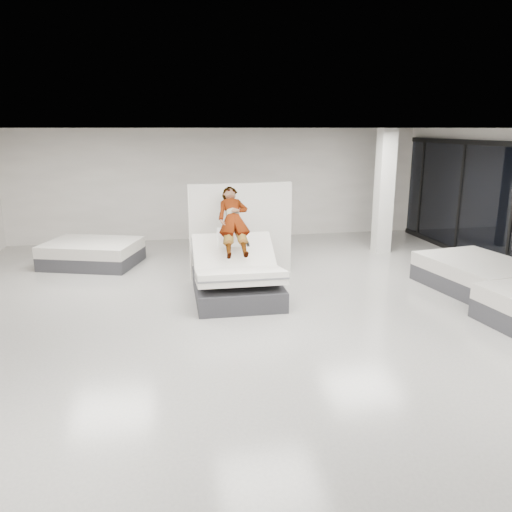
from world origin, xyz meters
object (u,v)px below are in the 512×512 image
divider_panel (241,231)px  flat_bed_left_far (92,253)px  flat_bed_right_far (479,275)px  remote (248,244)px  person (234,230)px  column (384,191)px  hero_bed (236,278)px

divider_panel → flat_bed_left_far: 3.79m
divider_panel → flat_bed_right_far: 5.00m
remote → flat_bed_right_far: bearing=-4.1°
person → flat_bed_left_far: person is taller
person → remote: size_ratio=12.11×
divider_panel → flat_bed_left_far: (-3.37, 1.56, -0.74)m
remote → column: bearing=37.0°
flat_bed_left_far → flat_bed_right_far: bearing=-23.4°
hero_bed → flat_bed_right_far: hero_bed is taller
flat_bed_left_far → column: column is taller
hero_bed → flat_bed_left_far: size_ratio=0.87×
hero_bed → column: (4.34, 2.97, 1.21)m
remote → flat_bed_right_far: remote is taller
divider_panel → column: size_ratio=0.71×
hero_bed → divider_panel: divider_panel is taller
hero_bed → column: column is taller
person → divider_panel: divider_panel is taller
flat_bed_right_far → column: bearing=99.5°
person → flat_bed_right_far: bearing=-7.9°
flat_bed_left_far → hero_bed: bearing=-44.5°
remote → flat_bed_right_far: (4.69, -0.41, -0.76)m
hero_bed → flat_bed_left_far: bearing=135.5°
hero_bed → person: person is taller
person → hero_bed: bearing=-90.0°
person → divider_panel: 1.18m
flat_bed_left_far → column: 7.50m
remote → hero_bed: bearing=170.5°
hero_bed → flat_bed_right_far: 4.93m
divider_panel → flat_bed_right_far: bearing=-25.8°
person → divider_panel: (0.32, 1.11, -0.24)m
divider_panel → flat_bed_right_far: divider_panel is taller
remote → divider_panel: (0.11, 1.46, -0.04)m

